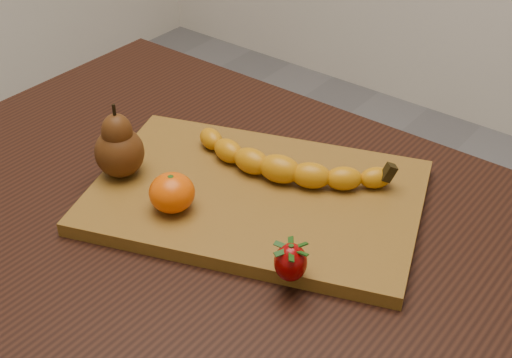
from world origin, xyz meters
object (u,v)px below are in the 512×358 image
Objects in this scene: table at (217,264)px; mandarin at (172,193)px; cutting_board at (256,197)px; pear at (118,140)px.

mandarin is (-0.03, -0.05, 0.14)m from table.
mandarin is at bearing -121.43° from table.
cutting_board is (0.03, 0.05, 0.11)m from table.
pear is (-0.15, -0.03, 0.17)m from table.
cutting_board is at bearing 56.89° from table.
pear reaches higher than mandarin.
pear reaches higher than table.
cutting_board is 0.12m from mandarin.
cutting_board is at bearing 24.79° from pear.
pear is at bearing -167.33° from table.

